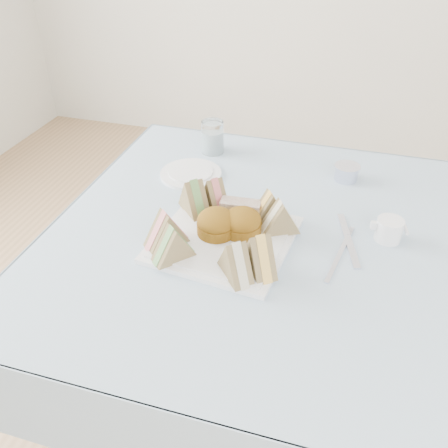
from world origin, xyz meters
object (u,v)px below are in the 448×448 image
(serving_plate, at_px, (224,239))
(water_glass, at_px, (213,137))
(table, at_px, (257,337))
(creamer_jug, at_px, (389,230))

(serving_plate, bearing_deg, water_glass, 117.16)
(table, relative_size, creamer_jug, 14.59)
(creamer_jug, bearing_deg, water_glass, 137.95)
(table, height_order, creamer_jug, creamer_jug)
(serving_plate, xyz_separation_m, creamer_jug, (0.37, 0.12, 0.02))
(creamer_jug, bearing_deg, serving_plate, -173.76)
(table, xyz_separation_m, serving_plate, (-0.08, -0.06, 0.38))
(table, relative_size, serving_plate, 2.98)
(serving_plate, height_order, water_glass, water_glass)
(serving_plate, distance_m, water_glass, 0.46)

